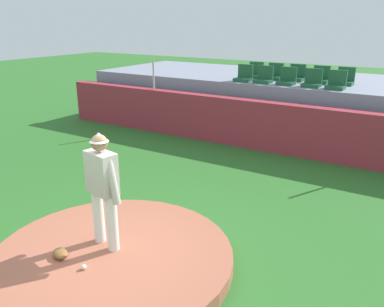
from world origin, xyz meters
name	(u,v)px	position (x,y,z in m)	size (l,w,h in m)	color
ground_plane	(113,264)	(0.00, 0.00, 0.00)	(60.00, 60.00, 0.00)	#2B6726
pitchers_mound	(113,258)	(0.00, 0.00, 0.11)	(3.62, 3.62, 0.22)	#A75C45
pitcher	(102,182)	(-0.20, 0.11, 1.27)	(0.82, 0.36, 1.80)	white
baseball	(84,267)	(-0.04, -0.54, 0.26)	(0.07, 0.07, 0.07)	white
fielding_glove	(60,253)	(-0.56, -0.49, 0.28)	(0.30, 0.20, 0.11)	brown
brick_barrier	(271,127)	(0.00, 6.49, 0.69)	(14.85, 0.40, 1.38)	#9B2D3B
fence_post_left	(154,74)	(-4.05, 6.49, 1.87)	(0.06, 0.06, 0.98)	silver
bleacher_platform	(302,104)	(0.00, 9.23, 0.86)	(14.22, 4.43, 1.72)	gray
stadium_chair_0	(244,76)	(-1.37, 7.54, 1.87)	(0.48, 0.44, 0.50)	#1E5334
stadium_chair_1	(264,78)	(-0.72, 7.54, 1.87)	(0.48, 0.44, 0.50)	#1E5334
stadium_chair_2	(287,79)	(-0.02, 7.57, 1.87)	(0.48, 0.44, 0.50)	#1E5334
stadium_chair_3	(312,81)	(0.72, 7.56, 1.87)	(0.48, 0.44, 0.50)	#1E5334
stadium_chair_4	(336,83)	(1.38, 7.53, 1.87)	(0.48, 0.44, 0.50)	#1E5334
stadium_chair_5	(255,73)	(-1.38, 8.42, 1.87)	(0.48, 0.44, 0.50)	#1E5334
stadium_chair_6	(275,74)	(-0.71, 8.42, 1.87)	(0.48, 0.44, 0.50)	#1E5334
stadium_chair_7	(297,76)	(-0.02, 8.47, 1.87)	(0.48, 0.44, 0.50)	#1E5334
stadium_chair_8	(321,78)	(0.73, 8.41, 1.87)	(0.48, 0.44, 0.50)	#1E5334
stadium_chair_9	(345,79)	(1.43, 8.45, 1.87)	(0.48, 0.44, 0.50)	#1E5334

